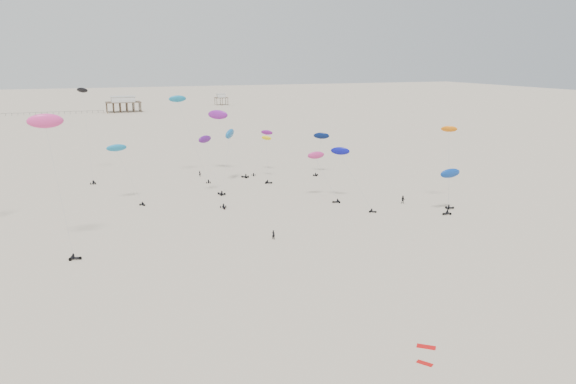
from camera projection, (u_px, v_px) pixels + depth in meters
name	position (u px, v px, depth m)	size (l,w,h in m)	color
ground_plane	(185.00, 146.00, 216.61)	(900.00, 900.00, 0.00)	beige
pavilion_main	(123.00, 105.00, 348.46)	(21.00, 13.00, 9.80)	brown
pavilion_small	(221.00, 100.00, 400.06)	(9.00, 7.00, 8.00)	brown
pier_fence	(33.00, 114.00, 331.31)	(80.20, 0.20, 1.50)	black
rig_0	(210.00, 157.00, 134.15)	(4.34, 17.08, 18.92)	black
rig_1	(86.00, 124.00, 156.60)	(4.01, 17.95, 27.23)	black
rig_2	(264.00, 142.00, 164.70)	(8.32, 7.12, 13.24)	black
rig_3	(120.00, 155.00, 129.88)	(7.99, 7.30, 14.51)	black
rig_4	(320.00, 142.00, 162.80)	(6.26, 5.56, 12.41)	black
rig_5	(344.00, 159.00, 131.32)	(5.26, 15.86, 16.67)	black
rig_6	(449.00, 156.00, 127.86)	(5.26, 7.54, 18.41)	black
rig_7	(221.00, 122.00, 162.76)	(9.33, 14.09, 19.70)	black
rig_8	(320.00, 165.00, 133.98)	(6.04, 7.57, 12.07)	black
rig_9	(267.00, 157.00, 154.53)	(4.53, 9.14, 12.60)	black
rig_11	(49.00, 139.00, 94.54)	(6.88, 8.02, 24.49)	black
rig_12	(229.00, 141.00, 149.19)	(9.74, 17.54, 18.44)	black
rig_13	(182.00, 111.00, 156.71)	(8.71, 14.42, 24.62)	black
rig_14	(450.00, 180.00, 122.66)	(5.31, 3.76, 10.05)	black
spectator_0	(273.00, 239.00, 106.01)	(0.77, 0.53, 2.13)	black
spectator_1	(403.00, 203.00, 131.86)	(1.08, 0.63, 2.21)	black
spectator_3	(200.00, 176.00, 161.61)	(0.72, 0.49, 1.98)	black
grounded_kite_a	(426.00, 347.00, 66.64)	(2.20, 0.90, 0.08)	red
grounded_kite_b	(425.00, 364.00, 63.06)	(1.80, 0.70, 0.07)	red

